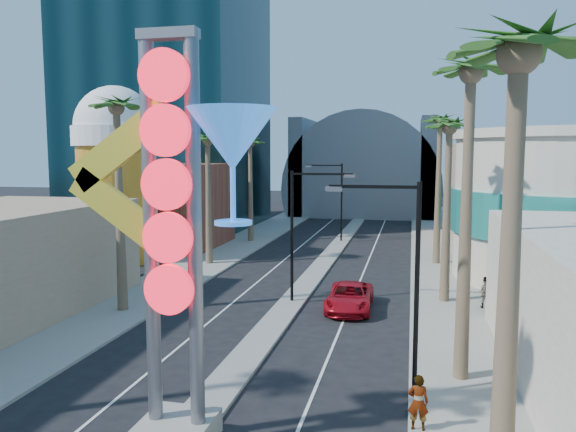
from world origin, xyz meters
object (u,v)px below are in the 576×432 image
object	(u,v)px
neon_sign	(197,211)
pedestrian_a	(418,402)
red_pickup	(350,297)
pedestrian_b	(485,292)

from	to	relation	value
neon_sign	pedestrian_a	distance (m)	9.30
red_pickup	pedestrian_b	distance (m)	7.79
neon_sign	pedestrian_b	size ratio (longest dim) A/B	6.89
neon_sign	pedestrian_a	bearing A→B (deg)	19.68
neon_sign	pedestrian_b	distance (m)	21.57
neon_sign	red_pickup	distance (m)	17.74
pedestrian_a	pedestrian_b	bearing A→B (deg)	-105.38
red_pickup	pedestrian_a	size ratio (longest dim) A/B	2.99
neon_sign	pedestrian_b	bearing A→B (deg)	59.85
neon_sign	pedestrian_a	size ratio (longest dim) A/B	6.88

